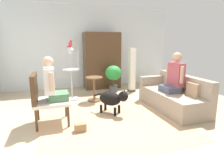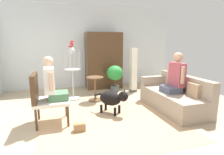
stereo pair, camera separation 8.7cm
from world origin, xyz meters
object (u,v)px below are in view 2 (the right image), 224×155
(parrot, at_px, (72,44))
(person_on_couch, at_px, (175,76))
(armoire_cabinet, at_px, (104,61))
(couch, at_px, (174,97))
(round_end_table, at_px, (95,88))
(column_lamp, at_px, (133,70))
(person_on_armchair, at_px, (52,83))
(bird_cage_stand, at_px, (72,71))
(potted_plant, at_px, (115,75))
(handbag, at_px, (80,127))
(armchair, at_px, (44,96))
(dog, at_px, (112,99))

(parrot, bearing_deg, person_on_couch, -34.40)
(person_on_couch, distance_m, armoire_cabinet, 2.74)
(couch, distance_m, person_on_couch, 0.50)
(round_end_table, height_order, armoire_cabinet, armoire_cabinet)
(person_on_couch, height_order, armoire_cabinet, armoire_cabinet)
(parrot, bearing_deg, column_lamp, 7.71)
(couch, relative_size, person_on_armchair, 2.13)
(person_on_armchair, bearing_deg, bird_cage_stand, 70.76)
(potted_plant, height_order, column_lamp, column_lamp)
(round_end_table, distance_m, handbag, 1.76)
(armchair, xyz_separation_m, handbag, (0.59, -0.50, -0.49))
(couch, xyz_separation_m, person_on_couch, (-0.02, -0.03, 0.50))
(couch, relative_size, potted_plant, 2.10)
(couch, xyz_separation_m, armchair, (-2.86, 0.00, 0.28))
(parrot, distance_m, armoire_cabinet, 1.65)
(person_on_couch, height_order, bird_cage_stand, bird_cage_stand)
(armchair, relative_size, person_on_armchair, 1.19)
(armchair, distance_m, person_on_couch, 2.85)
(column_lamp, bearing_deg, dog, -126.88)
(person_on_armchair, distance_m, parrot, 1.69)
(parrot, relative_size, armoire_cabinet, 0.10)
(couch, xyz_separation_m, bird_cage_stand, (-2.19, 1.45, 0.50))
(person_on_couch, distance_m, potted_plant, 2.05)
(parrot, distance_m, column_lamp, 2.08)
(round_end_table, height_order, dog, round_end_table)
(couch, height_order, potted_plant, potted_plant)
(potted_plant, bearing_deg, couch, -64.48)
(person_on_couch, xyz_separation_m, armoire_cabinet, (-1.03, 2.53, 0.15))
(round_end_table, xyz_separation_m, bird_cage_stand, (-0.55, 0.32, 0.43))
(person_on_armchair, xyz_separation_m, round_end_table, (1.05, 1.13, -0.44))
(person_on_couch, relative_size, potted_plant, 1.08)
(person_on_armchair, xyz_separation_m, armoire_cabinet, (1.65, 2.50, 0.14))
(couch, height_order, person_on_armchair, person_on_armchair)
(potted_plant, xyz_separation_m, handbag, (-1.40, -2.32, -0.48))
(armoire_cabinet, bearing_deg, column_lamp, -46.28)
(dog, bearing_deg, potted_plant, 70.29)
(dog, bearing_deg, armoire_cabinet, 79.82)
(couch, xyz_separation_m, round_end_table, (-1.65, 1.13, 0.07))
(potted_plant, bearing_deg, dog, -109.71)
(person_on_couch, height_order, round_end_table, person_on_couch)
(armchair, relative_size, dog, 1.48)
(potted_plant, bearing_deg, handbag, -121.23)
(dog, bearing_deg, couch, -4.80)
(armchair, bearing_deg, bird_cage_stand, 65.13)
(person_on_armchair, xyz_separation_m, column_lamp, (2.41, 1.70, -0.11))
(parrot, xyz_separation_m, armoire_cabinet, (1.13, 1.05, -0.57))
(handbag, bearing_deg, column_lamp, 47.96)
(person_on_couch, bearing_deg, bird_cage_stand, 145.70)
(parrot, bearing_deg, dog, -61.98)
(armchair, bearing_deg, person_on_armchair, 0.25)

